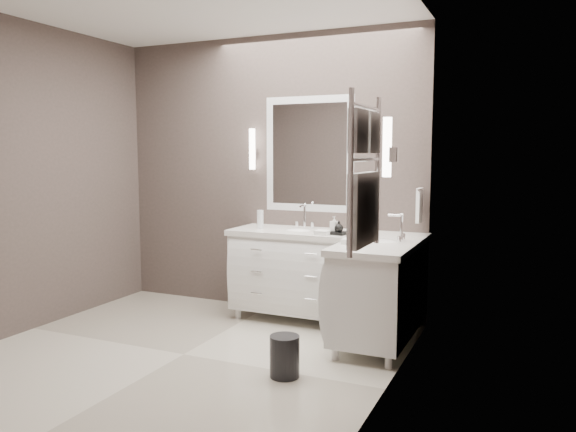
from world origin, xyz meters
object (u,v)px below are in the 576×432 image
at_px(vanity_right, 381,285).
at_px(waste_bin, 285,356).
at_px(vanity_back, 298,269).
at_px(towel_ladder, 364,183).

xyz_separation_m(vanity_right, waste_bin, (-0.43, -0.98, -0.34)).
relative_size(vanity_right, waste_bin, 4.22).
bearing_deg(vanity_back, towel_ladder, -55.90).
height_order(vanity_right, waste_bin, vanity_right).
xyz_separation_m(vanity_back, vanity_right, (0.88, -0.33, 0.00)).
height_order(vanity_back, vanity_right, same).
distance_m(vanity_back, waste_bin, 1.42).
distance_m(vanity_back, towel_ladder, 2.16).
xyz_separation_m(towel_ladder, waste_bin, (-0.65, 0.32, -1.25)).
xyz_separation_m(vanity_back, waste_bin, (0.45, -1.30, -0.34)).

